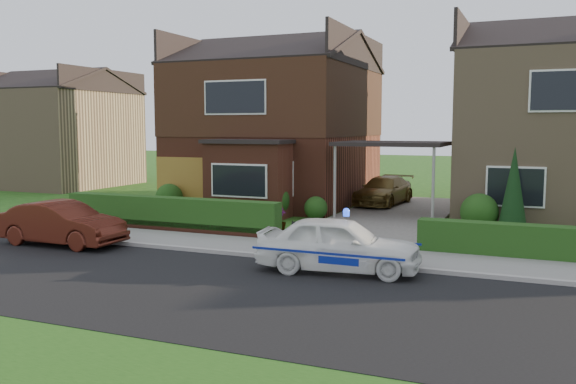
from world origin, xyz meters
The scene contains 24 objects.
ground centered at (0.00, 0.00, 0.00)m, with size 120.00×120.00×0.00m, color #1C4712.
road centered at (0.00, 0.00, 0.00)m, with size 60.00×6.00×0.02m, color black.
kerb centered at (0.00, 3.05, 0.06)m, with size 60.00×0.16×0.12m, color #9E9993.
sidewalk centered at (0.00, 4.10, 0.05)m, with size 60.00×2.00×0.10m, color slate.
driveway centered at (0.00, 11.00, 0.06)m, with size 3.80×12.00×0.12m, color #666059.
house_left centered at (-5.78, 13.90, 3.81)m, with size 7.50×9.53×7.25m.
house_right centered at (5.80, 13.99, 3.66)m, with size 7.50×8.06×7.25m.
carport_link centered at (0.00, 10.95, 2.66)m, with size 3.80×3.00×2.77m.
garage_door centered at (-8.25, 9.96, 1.05)m, with size 2.20×0.10×2.10m, color brown.
dwarf_wall centered at (-5.80, 5.30, 0.18)m, with size 7.70×0.25×0.36m, color brown.
hedge_left centered at (-5.80, 5.45, 0.00)m, with size 7.50×0.55×0.90m, color black.
hedge_right centered at (5.80, 5.35, 0.00)m, with size 7.50×0.55×0.80m, color black.
shrub_left_far centered at (-8.50, 9.50, 0.54)m, with size 1.08×1.08×1.08m, color black.
shrub_left_mid centered at (-4.00, 9.30, 0.66)m, with size 1.32×1.32×1.32m, color black.
shrub_left_near centered at (-2.40, 9.60, 0.42)m, with size 0.84×0.84×0.84m, color black.
shrub_right_near centered at (3.20, 9.40, 0.60)m, with size 1.20×1.20×1.20m, color black.
conifer_a centered at (4.20, 9.20, 1.30)m, with size 0.90×0.90×2.60m, color black.
neighbour_left centered at (-20.00, 16.00, 2.60)m, with size 6.50×7.00×5.20m, color #997D5D.
police_car centered at (0.78, 2.40, 0.63)m, with size 3.42×3.88×1.43m.
driveway_car centered at (-1.00, 13.90, 0.69)m, with size 1.58×3.90×1.13m, color brown.
street_car centered at (-7.30, 2.40, 0.61)m, with size 3.68×1.28×1.21m, color #4E1A10.
potted_plant_a centered at (-6.28, 6.45, 0.33)m, with size 0.35×0.24×0.66m, color gray.
potted_plant_b centered at (-7.22, 8.02, 0.36)m, with size 0.40×0.32×0.73m, color gray.
potted_plant_c centered at (-2.50, 6.53, 0.40)m, with size 0.45×0.45×0.80m, color gray.
Camera 1 is at (4.97, -10.61, 3.31)m, focal length 38.00 mm.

